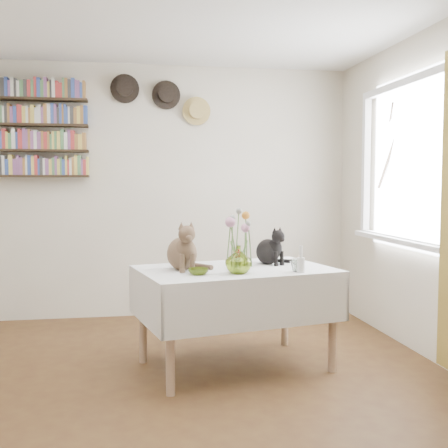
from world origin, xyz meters
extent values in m
cube|color=brown|center=(0.00, 0.00, -0.02)|extent=(4.04, 4.54, 0.04)
cube|color=beige|center=(0.00, 2.27, 1.25)|extent=(4.04, 0.04, 2.54)
cube|color=beige|center=(0.00, -2.27, 1.25)|extent=(4.04, 0.04, 2.54)
cube|color=white|center=(1.97, 0.80, 1.50)|extent=(0.01, 1.40, 1.20)
cube|color=white|center=(1.97, 0.80, 2.13)|extent=(0.06, 1.52, 0.06)
cube|color=white|center=(1.97, 0.80, 0.87)|extent=(0.06, 1.52, 0.06)
cube|color=white|center=(1.97, 1.53, 1.50)|extent=(0.06, 0.06, 1.20)
cube|color=white|center=(1.94, 0.80, 0.87)|extent=(0.12, 1.50, 0.04)
cube|color=white|center=(0.52, 0.52, 0.69)|extent=(1.50, 1.13, 0.06)
cylinder|color=tan|center=(0.02, 0.05, 0.33)|extent=(0.06, 0.06, 0.66)
cylinder|color=tan|center=(1.18, 0.30, 0.33)|extent=(0.06, 0.06, 0.66)
cylinder|color=tan|center=(-0.14, 0.74, 0.33)|extent=(0.06, 0.06, 0.66)
cylinder|color=tan|center=(1.03, 0.99, 0.33)|extent=(0.06, 0.06, 0.66)
imported|color=#A6BE3E|center=(0.50, 0.29, 0.82)|extent=(0.25, 0.25, 0.19)
imported|color=#A6BE3E|center=(0.22, 0.29, 0.74)|extent=(0.14, 0.14, 0.04)
imported|color=white|center=(0.91, 0.30, 0.77)|extent=(0.13, 0.13, 0.09)
cylinder|color=white|center=(0.92, 0.25, 0.77)|extent=(0.05, 0.05, 0.10)
cylinder|color=white|center=(0.92, 0.25, 0.87)|extent=(0.02, 0.02, 0.08)
cylinder|color=white|center=(0.49, 0.30, 0.76)|extent=(0.05, 0.05, 0.08)
cone|color=white|center=(0.99, 0.48, 0.76)|extent=(0.05, 0.05, 0.07)
sphere|color=beige|center=(0.99, 0.48, 0.80)|extent=(0.03, 0.03, 0.03)
cylinder|color=#4C7233|center=(0.47, 0.30, 0.92)|extent=(0.01, 0.01, 0.30)
sphere|color=pink|center=(0.47, 0.30, 1.07)|extent=(0.07, 0.07, 0.07)
cylinder|color=#4C7233|center=(0.54, 0.27, 0.90)|extent=(0.01, 0.01, 0.26)
sphere|color=pink|center=(0.54, 0.27, 1.03)|extent=(0.06, 0.06, 0.06)
cylinder|color=#4C7233|center=(0.56, 0.32, 0.94)|extent=(0.01, 0.01, 0.34)
sphere|color=orange|center=(0.56, 0.32, 1.11)|extent=(0.06, 0.06, 0.06)
cylinder|color=#4C7233|center=(0.44, 0.33, 0.93)|extent=(0.01, 0.01, 0.31)
sphere|color=orange|center=(0.44, 0.33, 1.08)|extent=(0.05, 0.05, 0.05)
cylinder|color=#4C7233|center=(0.50, 0.34, 0.96)|extent=(0.01, 0.01, 0.37)
sphere|color=#999E93|center=(0.50, 0.34, 1.14)|extent=(0.04, 0.04, 0.04)
cylinder|color=#4C7233|center=(0.45, 0.26, 0.94)|extent=(0.01, 0.01, 0.33)
sphere|color=#999E93|center=(0.45, 0.26, 1.10)|extent=(0.04, 0.04, 0.04)
cylinder|color=#4C7233|center=(0.57, 0.25, 0.92)|extent=(0.01, 0.01, 0.29)
sphere|color=#999E93|center=(0.57, 0.25, 1.06)|extent=(0.04, 0.04, 0.04)
cube|color=black|center=(-1.10, 2.16, 1.40)|extent=(1.00, 0.16, 0.02)
cube|color=black|center=(-1.10, 2.16, 1.64)|extent=(1.00, 0.16, 0.02)
cube|color=black|center=(-1.10, 2.16, 1.88)|extent=(1.00, 0.16, 0.02)
cube|color=black|center=(-1.10, 2.16, 2.12)|extent=(1.00, 0.16, 0.02)
cylinder|color=black|center=(-0.25, 2.21, 2.25)|extent=(0.28, 0.02, 0.28)
cylinder|color=black|center=(-0.25, 2.17, 2.25)|extent=(0.16, 0.08, 0.16)
cylinder|color=black|center=(0.15, 2.21, 2.20)|extent=(0.28, 0.02, 0.28)
cylinder|color=black|center=(0.15, 2.17, 2.20)|extent=(0.16, 0.08, 0.16)
cylinder|color=tan|center=(0.45, 2.21, 2.05)|extent=(0.28, 0.02, 0.28)
cylinder|color=tan|center=(0.45, 2.17, 2.05)|extent=(0.16, 0.08, 0.16)
camera|label=1|loc=(-0.24, -3.40, 1.33)|focal=45.00mm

